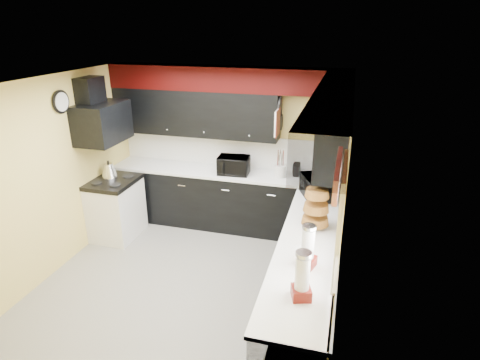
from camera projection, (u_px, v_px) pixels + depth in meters
The scene contains 35 objects.
ground at pixel (191, 277), 5.21m from camera, with size 3.60×3.60×0.00m, color gray.
wall_back at pixel (230, 146), 6.36m from camera, with size 3.60×0.06×2.50m, color #E0C666.
wall_right at pixel (342, 206), 4.31m from camera, with size 0.06×3.60×2.50m, color #E0C666.
wall_left at pixel (58, 175), 5.19m from camera, with size 0.06×3.60×2.50m, color #E0C666.
ceiling at pixel (181, 82), 4.29m from camera, with size 3.60×3.60×0.06m, color white.
cab_back at pixel (225, 200), 6.39m from camera, with size 3.60×0.60×0.90m, color black.
cab_right at pixel (307, 280), 4.41m from camera, with size 0.60×3.00×0.90m, color black.
counter_back at pixel (225, 172), 6.22m from camera, with size 3.62×0.64×0.04m, color white.
counter_right at pixel (309, 243), 4.24m from camera, with size 0.64×3.02×0.04m, color white.
splash_back at pixel (230, 150), 6.38m from camera, with size 3.60×0.02×0.50m, color white.
splash_right at pixel (341, 211), 4.33m from camera, with size 0.02×3.60×0.50m, color white.
upper_back at pixel (195, 113), 6.13m from camera, with size 2.60×0.35×0.70m, color black.
upper_right at pixel (335, 134), 4.96m from camera, with size 0.35×1.80×0.70m, color black.
soffit_back at pixel (226, 79), 5.81m from camera, with size 3.60×0.36×0.35m, color black.
soffit_right at pixel (333, 109), 3.80m from camera, with size 0.36×3.24×0.35m, color black.
stove at pixel (117, 210), 6.09m from camera, with size 0.60×0.75×0.86m, color white.
cooktop at pixel (113, 182), 5.93m from camera, with size 0.62×0.77×0.06m, color black.
hood at pixel (102, 123), 5.61m from camera, with size 0.50×0.78×0.55m, color black.
hood_duct at pixel (90, 92), 5.49m from camera, with size 0.24×0.40×0.40m, color black.
window at pixel (340, 218), 3.40m from camera, with size 0.03×0.86×0.96m, color white, non-canonical shape.
valance at pixel (338, 173), 3.26m from camera, with size 0.04×0.88×0.20m, color red.
pan_top at pixel (280, 105), 5.66m from camera, with size 0.03×0.22×0.40m, color black, non-canonical shape.
pan_mid at pixel (278, 124), 5.64m from camera, with size 0.03×0.28×0.46m, color black, non-canonical shape.
pan_low at pixel (281, 122), 5.88m from camera, with size 0.03×0.24×0.42m, color black, non-canonical shape.
cut_board at pixel (277, 123), 5.51m from camera, with size 0.03×0.26×0.35m, color white.
baskets at pixel (316, 207), 4.45m from camera, with size 0.27×0.27×0.50m, color brown, non-canonical shape.
clock at pixel (61, 102), 5.08m from camera, with size 0.03×0.30×0.30m, color black, non-canonical shape.
deco_plate at pixel (348, 122), 3.63m from camera, with size 0.03×0.24×0.24m, color white, non-canonical shape.
toaster_oven at pixel (234, 165), 6.06m from camera, with size 0.46×0.38×0.27m, color black.
microwave at pixel (318, 187), 5.23m from camera, with size 0.51×0.35×0.28m, color black.
utensil_crock at pixel (280, 171), 5.95m from camera, with size 0.17×0.17×0.18m, color silver.
knife_block at pixel (296, 170), 5.96m from camera, with size 0.09×0.13×0.21m, color black.
kettle at pixel (109, 170), 6.00m from camera, with size 0.23×0.23×0.21m, color silver, non-canonical shape.
dispenser_a at pixel (308, 247), 3.72m from camera, with size 0.15×0.15×0.41m, color #601201, non-canonical shape.
dispenser_b at pixel (302, 276), 3.29m from camera, with size 0.16×0.16×0.43m, color #590E14, non-canonical shape.
Camera 1 is at (1.77, -4.05, 3.10)m, focal length 30.00 mm.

